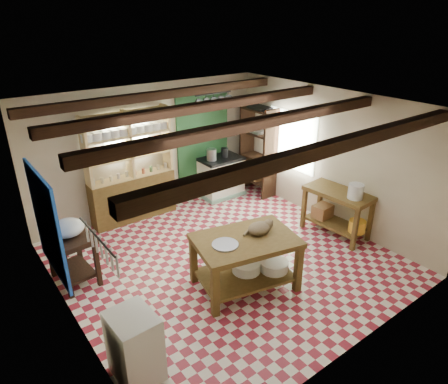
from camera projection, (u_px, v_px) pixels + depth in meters
floor at (225, 260)px, 6.77m from camera, size 5.00×5.00×0.02m
ceiling at (225, 107)px, 5.69m from camera, size 5.00×5.00×0.02m
wall_back at (151, 149)px, 8.05m from camera, size 5.00×0.04×2.60m
wall_front at (361, 263)px, 4.41m from camera, size 5.00×0.04×2.60m
wall_left at (62, 240)px, 4.86m from camera, size 0.04×5.00×2.60m
wall_right at (330, 158)px, 7.59m from camera, size 0.04×5.00×2.60m
ceiling_beams at (225, 115)px, 5.74m from camera, size 5.00×3.80×0.15m
blue_wall_patch at (47, 225)px, 5.62m from camera, size 0.04×1.40×1.60m
green_wall_patch at (203, 141)px, 8.73m from camera, size 1.30×0.04×2.30m
window_back at (126, 135)px, 7.60m from camera, size 0.90×0.02×0.80m
window_right at (292, 140)px, 8.27m from camera, size 0.02×1.30×1.20m
utensil_rail at (98, 247)px, 3.82m from camera, size 0.06×0.90×0.28m
pot_rack at (214, 102)px, 8.04m from camera, size 0.86×0.12×0.36m
shelving_unit at (130, 167)px, 7.69m from camera, size 1.70×0.34×2.20m
tall_rack at (258, 151)px, 8.91m from camera, size 0.40×0.86×2.00m
work_table at (245, 262)px, 5.96m from camera, size 1.65×1.28×0.83m
stove at (221, 177)px, 8.97m from camera, size 0.93×0.63×0.90m
prep_table at (73, 258)px, 6.08m from camera, size 0.61×0.85×0.82m
white_cabinet at (135, 346)px, 4.46m from camera, size 0.49×0.58×0.85m
right_counter at (336, 213)px, 7.39m from camera, size 0.70×1.26×0.88m
cat at (259, 228)px, 5.89m from camera, size 0.38×0.30×0.17m
steel_tray at (225, 245)px, 5.61m from camera, size 0.45×0.45×0.02m
basin_large at (246, 266)px, 6.07m from camera, size 0.52×0.52×0.15m
basin_small at (274, 265)px, 6.09m from camera, size 0.52×0.52×0.15m
kettle_left at (211, 155)px, 8.59m from camera, size 0.22×0.22×0.24m
kettle_right at (225, 152)px, 8.79m from camera, size 0.16×0.16×0.20m
enamel_bowl at (67, 228)px, 5.86m from camera, size 0.52×0.52×0.24m
white_bucket at (356, 191)px, 6.88m from camera, size 0.28×0.28×0.26m
wicker_basket at (322, 211)px, 7.63m from camera, size 0.37×0.31×0.25m
yellow_tub at (357, 226)px, 7.12m from camera, size 0.32×0.32×0.22m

